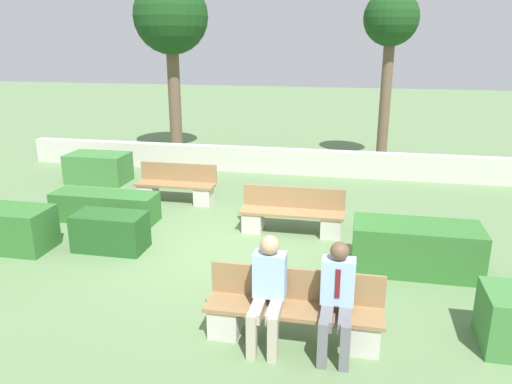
% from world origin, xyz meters
% --- Properties ---
extents(ground_plane, '(60.00, 60.00, 0.00)m').
position_xyz_m(ground_plane, '(0.00, 0.00, 0.00)').
color(ground_plane, '#607F51').
extents(perimeter_wall, '(13.97, 0.30, 0.67)m').
position_xyz_m(perimeter_wall, '(0.00, 5.18, 0.33)').
color(perimeter_wall, beige).
rests_on(perimeter_wall, ground_plane).
extents(bench_front, '(2.11, 0.49, 0.83)m').
position_xyz_m(bench_front, '(1.50, -2.42, 0.33)').
color(bench_front, '#937047').
rests_on(bench_front, ground_plane).
extents(bench_left_side, '(1.75, 0.49, 0.83)m').
position_xyz_m(bench_left_side, '(-1.71, 2.30, 0.31)').
color(bench_left_side, '#937047').
rests_on(bench_left_side, ground_plane).
extents(bench_right_side, '(1.91, 0.48, 0.83)m').
position_xyz_m(bench_right_side, '(1.03, 0.98, 0.32)').
color(bench_right_side, '#937047').
rests_on(bench_right_side, ground_plane).
extents(person_seated_man, '(0.38, 0.63, 1.31)m').
position_xyz_m(person_seated_man, '(2.00, -2.56, 0.72)').
color(person_seated_man, slate).
rests_on(person_seated_man, ground_plane).
extents(person_seated_woman, '(0.38, 0.63, 1.32)m').
position_xyz_m(person_seated_woman, '(1.21, -2.56, 0.73)').
color(person_seated_woman, '#B2A893').
rests_on(person_seated_woman, ground_plane).
extents(hedge_block_near_left, '(2.08, 0.64, 0.57)m').
position_xyz_m(hedge_block_near_left, '(-2.67, 0.90, 0.28)').
color(hedge_block_near_left, '#33702D').
rests_on(hedge_block_near_left, ground_plane).
extents(hedge_block_near_right, '(1.71, 0.76, 0.73)m').
position_xyz_m(hedge_block_near_right, '(-3.75, -0.69, 0.36)').
color(hedge_block_near_right, '#33702D').
rests_on(hedge_block_near_right, ground_plane).
extents(hedge_block_mid_left, '(1.20, 0.63, 0.64)m').
position_xyz_m(hedge_block_mid_left, '(-1.90, -0.39, 0.32)').
color(hedge_block_mid_left, '#235623').
rests_on(hedge_block_mid_left, ground_plane).
extents(hedge_block_far_left, '(1.92, 0.85, 0.75)m').
position_xyz_m(hedge_block_far_left, '(3.11, -0.21, 0.38)').
color(hedge_block_far_left, '#33702D').
rests_on(hedge_block_far_left, ground_plane).
extents(hedge_block_far_right, '(1.47, 0.89, 0.72)m').
position_xyz_m(hedge_block_far_right, '(-4.18, 3.44, 0.36)').
color(hedge_block_far_right, '#3D7A38').
rests_on(hedge_block_far_right, ground_plane).
extents(tree_leftmost, '(2.18, 2.18, 5.17)m').
position_xyz_m(tree_leftmost, '(-3.39, 6.92, 3.97)').
color(tree_leftmost, brown).
rests_on(tree_leftmost, ground_plane).
extents(tree_center_left, '(1.48, 1.48, 4.73)m').
position_xyz_m(tree_center_left, '(2.85, 6.90, 3.79)').
color(tree_center_left, brown).
rests_on(tree_center_left, ground_plane).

